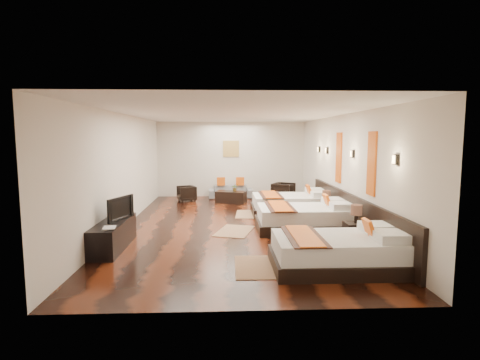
{
  "coord_description": "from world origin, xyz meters",
  "views": [
    {
      "loc": [
        -0.26,
        -9.38,
        2.24
      ],
      "look_at": [
        0.16,
        0.52,
        1.1
      ],
      "focal_mm": 28.14,
      "sensor_mm": 36.0,
      "label": 1
    }
  ],
  "objects_px": {
    "bed_far": "(292,204)",
    "tv": "(117,208)",
    "bed_mid": "(306,218)",
    "nightstand_b": "(326,210)",
    "bed_near": "(339,252)",
    "figurine": "(122,206)",
    "book": "(103,228)",
    "armchair_left": "(186,193)",
    "tv_console": "(113,235)",
    "sofa": "(231,192)",
    "table_plant": "(235,188)",
    "nightstand_a": "(356,231)",
    "armchair_right": "(283,192)",
    "coffee_table": "(231,197)"
  },
  "relations": [
    {
      "from": "bed_near",
      "to": "armchair_right",
      "type": "distance_m",
      "value": 6.85
    },
    {
      "from": "table_plant",
      "to": "figurine",
      "type": "bearing_deg",
      "value": -120.38
    },
    {
      "from": "bed_far",
      "to": "sofa",
      "type": "distance_m",
      "value": 3.45
    },
    {
      "from": "bed_mid",
      "to": "table_plant",
      "type": "xyz_separation_m",
      "value": [
        -1.6,
        3.81,
        0.23
      ]
    },
    {
      "from": "nightstand_b",
      "to": "sofa",
      "type": "height_order",
      "value": "nightstand_b"
    },
    {
      "from": "sofa",
      "to": "table_plant",
      "type": "distance_m",
      "value": 1.11
    },
    {
      "from": "nightstand_a",
      "to": "coffee_table",
      "type": "bearing_deg",
      "value": 115.53
    },
    {
      "from": "nightstand_a",
      "to": "tv",
      "type": "xyz_separation_m",
      "value": [
        -4.89,
        0.21,
        0.49
      ]
    },
    {
      "from": "book",
      "to": "armchair_left",
      "type": "relative_size",
      "value": 0.51
    },
    {
      "from": "armchair_left",
      "to": "bed_far",
      "type": "bearing_deg",
      "value": 33.87
    },
    {
      "from": "armchair_right",
      "to": "coffee_table",
      "type": "relative_size",
      "value": 0.7
    },
    {
      "from": "bed_near",
      "to": "figurine",
      "type": "relative_size",
      "value": 6.31
    },
    {
      "from": "book",
      "to": "table_plant",
      "type": "bearing_deg",
      "value": 65.67
    },
    {
      "from": "nightstand_b",
      "to": "table_plant",
      "type": "relative_size",
      "value": 3.28
    },
    {
      "from": "bed_near",
      "to": "nightstand_a",
      "type": "bearing_deg",
      "value": 60.2
    },
    {
      "from": "nightstand_b",
      "to": "coffee_table",
      "type": "distance_m",
      "value": 3.82
    },
    {
      "from": "nightstand_a",
      "to": "nightstand_b",
      "type": "distance_m",
      "value": 2.27
    },
    {
      "from": "book",
      "to": "armchair_right",
      "type": "height_order",
      "value": "armchair_right"
    },
    {
      "from": "nightstand_b",
      "to": "bed_far",
      "type": "bearing_deg",
      "value": 127.44
    },
    {
      "from": "figurine",
      "to": "coffee_table",
      "type": "bearing_deg",
      "value": 60.93
    },
    {
      "from": "sofa",
      "to": "coffee_table",
      "type": "bearing_deg",
      "value": -92.41
    },
    {
      "from": "nightstand_a",
      "to": "armchair_right",
      "type": "relative_size",
      "value": 1.22
    },
    {
      "from": "armchair_right",
      "to": "book",
      "type": "bearing_deg",
      "value": 174.31
    },
    {
      "from": "nightstand_a",
      "to": "armchair_left",
      "type": "xyz_separation_m",
      "value": [
        -4.03,
        5.59,
        -0.03
      ]
    },
    {
      "from": "nightstand_a",
      "to": "sofa",
      "type": "bearing_deg",
      "value": 111.66
    },
    {
      "from": "bed_far",
      "to": "tv",
      "type": "xyz_separation_m",
      "value": [
        -4.15,
        -3.03,
        0.5
      ]
    },
    {
      "from": "bed_far",
      "to": "table_plant",
      "type": "distance_m",
      "value": 2.51
    },
    {
      "from": "tv_console",
      "to": "armchair_right",
      "type": "distance_m",
      "value": 7.0
    },
    {
      "from": "nightstand_b",
      "to": "figurine",
      "type": "distance_m",
      "value": 5.2
    },
    {
      "from": "bed_mid",
      "to": "nightstand_b",
      "type": "bearing_deg",
      "value": 50.6
    },
    {
      "from": "nightstand_b",
      "to": "tv",
      "type": "distance_m",
      "value": 5.33
    },
    {
      "from": "nightstand_a",
      "to": "armchair_right",
      "type": "xyz_separation_m",
      "value": [
        -0.62,
        5.54,
        0.02
      ]
    },
    {
      "from": "bed_mid",
      "to": "tv_console",
      "type": "xyz_separation_m",
      "value": [
        -4.2,
        -1.32,
        -0.02
      ]
    },
    {
      "from": "coffee_table",
      "to": "nightstand_b",
      "type": "bearing_deg",
      "value": -49.61
    },
    {
      "from": "coffee_table",
      "to": "figurine",
      "type": "bearing_deg",
      "value": -119.07
    },
    {
      "from": "book",
      "to": "sofa",
      "type": "xyz_separation_m",
      "value": [
        2.47,
        6.81,
        -0.33
      ]
    },
    {
      "from": "bed_far",
      "to": "tv",
      "type": "height_order",
      "value": "tv"
    },
    {
      "from": "nightstand_b",
      "to": "figurine",
      "type": "bearing_deg",
      "value": -162.69
    },
    {
      "from": "bed_far",
      "to": "nightstand_b",
      "type": "height_order",
      "value": "bed_far"
    },
    {
      "from": "tv",
      "to": "bed_mid",
      "type": "bearing_deg",
      "value": -54.04
    },
    {
      "from": "bed_near",
      "to": "armchair_right",
      "type": "bearing_deg",
      "value": 88.95
    },
    {
      "from": "bed_mid",
      "to": "bed_far",
      "type": "relative_size",
      "value": 1.02
    },
    {
      "from": "tv_console",
      "to": "figurine",
      "type": "distance_m",
      "value": 0.82
    },
    {
      "from": "table_plant",
      "to": "bed_near",
      "type": "bearing_deg",
      "value": -76.15
    },
    {
      "from": "bed_near",
      "to": "sofa",
      "type": "bearing_deg",
      "value": 102.91
    },
    {
      "from": "tv",
      "to": "armchair_right",
      "type": "relative_size",
      "value": 1.18
    },
    {
      "from": "nightstand_b",
      "to": "armchair_right",
      "type": "distance_m",
      "value": 3.33
    },
    {
      "from": "nightstand_b",
      "to": "coffee_table",
      "type": "height_order",
      "value": "nightstand_b"
    },
    {
      "from": "nightstand_a",
      "to": "tv",
      "type": "height_order",
      "value": "tv"
    },
    {
      "from": "bed_mid",
      "to": "armchair_right",
      "type": "bearing_deg",
      "value": 88.29
    }
  ]
}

